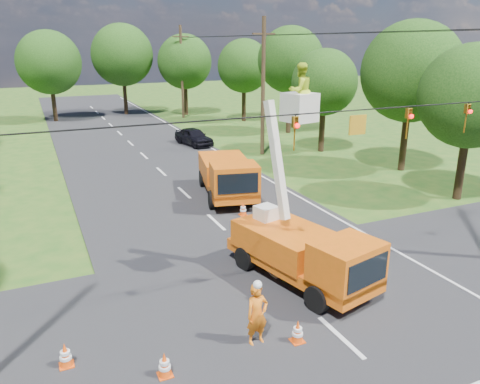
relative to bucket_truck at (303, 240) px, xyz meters
name	(u,v)px	position (x,y,z in m)	size (l,w,h in m)	color
ground	(161,172)	(-0.74, 16.60, -1.63)	(140.00, 140.00, 0.00)	#235319
road_main	(161,172)	(-0.74, 16.60, -1.63)	(12.00, 100.00, 0.06)	black
road_cross	(304,305)	(-0.74, -1.40, -1.63)	(56.00, 10.00, 0.07)	black
edge_line	(238,164)	(4.86, 16.60, -1.63)	(0.12, 90.00, 0.02)	silver
bucket_truck	(303,240)	(0.00, 0.00, 0.00)	(3.46, 6.21, 7.63)	orange
second_truck	(228,176)	(1.29, 10.00, -0.39)	(3.69, 6.74, 2.39)	orange
ground_worker	(257,315)	(-3.07, -2.60, -0.70)	(0.68, 0.45, 1.86)	orange
distant_car	(194,137)	(4.01, 23.84, -0.91)	(1.71, 4.24, 1.45)	black
traffic_cone_2	(243,223)	(0.06, 5.27, -1.28)	(0.38, 0.38, 0.71)	#EB4A0C
traffic_cone_3	(243,209)	(0.85, 6.98, -1.28)	(0.38, 0.38, 0.71)	#EB4A0C
traffic_cone_4	(165,365)	(-5.86, -2.89, -1.28)	(0.38, 0.38, 0.71)	#EB4A0C
traffic_cone_5	(65,355)	(-8.15, -1.44, -1.28)	(0.38, 0.38, 0.71)	#EB4A0C
traffic_cone_7	(239,168)	(3.87, 14.20, -1.28)	(0.38, 0.38, 0.71)	#EB4A0C
traffic_cone_8	(298,332)	(-2.00, -3.04, -1.28)	(0.38, 0.38, 0.71)	#EB4A0C
pole_right_mid	(263,87)	(7.76, 18.60, 3.47)	(1.80, 0.30, 10.00)	#4C3823
pole_right_far	(182,72)	(7.76, 38.60, 3.47)	(1.80, 0.30, 10.00)	#4C3823
signal_span	(374,123)	(1.48, -1.41, 4.24)	(18.00, 0.29, 1.07)	black
tree_right_a	(472,96)	(12.76, 4.60, 3.93)	(5.40, 5.40, 8.28)	#382616
tree_right_b	(412,72)	(14.26, 10.60, 4.80)	(6.40, 6.40, 9.65)	#382616
tree_right_c	(324,83)	(12.46, 17.60, 3.68)	(5.00, 5.00, 7.83)	#382616
tree_right_d	(290,60)	(14.06, 25.60, 5.04)	(6.00, 6.00, 9.70)	#382616
tree_right_e	(244,66)	(13.06, 33.60, 4.18)	(5.60, 5.60, 8.63)	#382616
tree_far_a	(49,62)	(-5.74, 41.60, 4.55)	(6.60, 6.60, 9.50)	#382616
tree_far_b	(122,55)	(2.26, 43.60, 5.17)	(7.00, 7.00, 10.32)	#382616
tree_far_c	(185,62)	(8.76, 40.60, 4.43)	(6.20, 6.20, 9.18)	#382616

